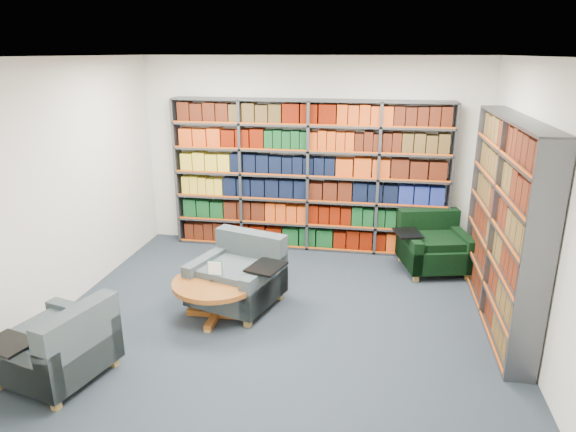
% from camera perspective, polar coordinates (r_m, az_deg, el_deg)
% --- Properties ---
extents(room_shell, '(5.02, 5.02, 2.82)m').
position_cam_1_polar(room_shell, '(5.20, -1.15, 1.68)').
color(room_shell, black).
rests_on(room_shell, ground).
extents(bookshelf_back, '(4.00, 0.28, 2.20)m').
position_cam_1_polar(bookshelf_back, '(7.51, 2.31, 4.35)').
color(bookshelf_back, '#47494F').
rests_on(bookshelf_back, ground).
extents(bookshelf_right, '(0.28, 2.50, 2.20)m').
position_cam_1_polar(bookshelf_right, '(5.93, 22.87, -0.75)').
color(bookshelf_right, '#47494F').
rests_on(bookshelf_right, ground).
extents(chair_teal_left, '(1.17, 1.11, 0.81)m').
position_cam_1_polar(chair_teal_left, '(6.07, -5.28, -6.78)').
color(chair_teal_left, '#00193E').
rests_on(chair_teal_left, ground).
extents(chair_green_right, '(1.09, 1.01, 0.76)m').
position_cam_1_polar(chair_green_right, '(7.28, 15.73, -3.28)').
color(chair_green_right, black).
rests_on(chair_green_right, ground).
extents(chair_teal_front, '(1.01, 1.08, 0.75)m').
position_cam_1_polar(chair_teal_front, '(5.15, -23.86, -13.40)').
color(chair_teal_front, '#00193E').
rests_on(chair_teal_front, ground).
extents(coffee_table, '(0.95, 0.95, 0.67)m').
position_cam_1_polar(coffee_table, '(5.76, -8.04, -7.96)').
color(coffee_table, '#985E1D').
rests_on(coffee_table, ground).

